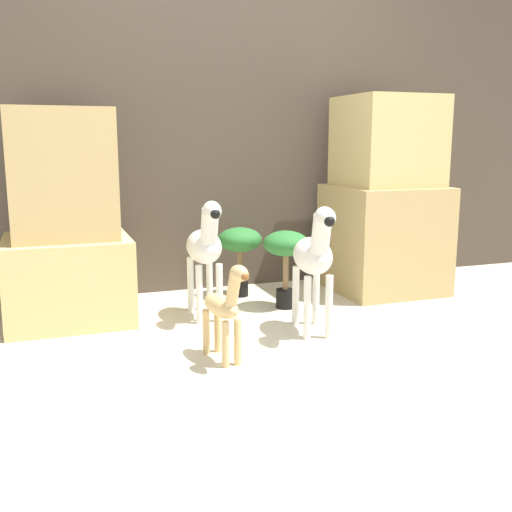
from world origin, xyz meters
TOP-DOWN VIEW (x-y plane):
  - ground_plane at (0.00, 0.00)m, footprint 14.00×14.00m
  - wall_back at (0.00, 1.55)m, footprint 6.40×0.08m
  - rock_pillar_left at (-1.06, 1.05)m, footprint 0.70×0.70m
  - rock_pillar_right at (1.06, 1.05)m, footprint 0.70×0.70m
  - zebra_right at (0.18, 0.32)m, footprint 0.26×0.52m
  - zebra_left at (-0.29, 0.79)m, footprint 0.21×0.51m
  - giraffe_figurine at (-0.39, 0.07)m, footprint 0.16×0.40m
  - potted_palm_front at (0.23, 0.85)m, footprint 0.28×0.28m
  - potted_palm_back at (0.06, 1.22)m, footprint 0.30×0.30m

SIDE VIEW (x-z plane):
  - ground_plane at x=0.00m, z-range 0.00..0.00m
  - giraffe_figurine at x=-0.39m, z-range 0.02..0.52m
  - potted_palm_back at x=0.06m, z-range 0.12..0.59m
  - potted_palm_front at x=0.23m, z-range 0.12..0.61m
  - zebra_right at x=0.18m, z-range 0.08..0.80m
  - zebra_left at x=-0.29m, z-range 0.08..0.80m
  - rock_pillar_left at x=-1.06m, z-range -0.06..1.15m
  - rock_pillar_right at x=1.06m, z-range -0.05..1.28m
  - wall_back at x=0.00m, z-range 0.00..2.20m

